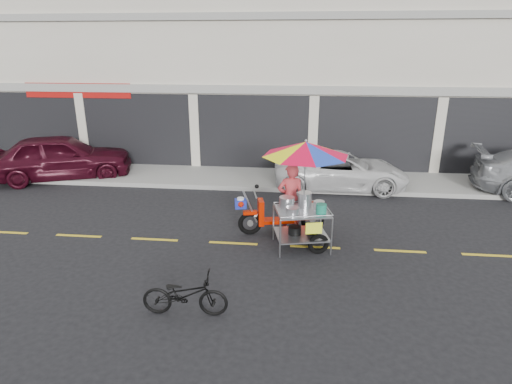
# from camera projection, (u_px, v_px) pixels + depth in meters

# --- Properties ---
(ground) EXTENTS (90.00, 90.00, 0.00)m
(ground) POSITION_uv_depth(u_px,v_px,m) (315.00, 247.00, 10.32)
(ground) COLOR black
(sidewalk) EXTENTS (45.00, 3.00, 0.15)m
(sidewalk) POSITION_uv_depth(u_px,v_px,m) (312.00, 178.00, 15.47)
(sidewalk) COLOR gray
(sidewalk) RESTS_ON ground
(shophouse_block) EXTENTS (36.00, 8.11, 10.40)m
(shophouse_block) POSITION_uv_depth(u_px,v_px,m) (379.00, 55.00, 18.63)
(shophouse_block) COLOR beige
(shophouse_block) RESTS_ON ground
(centerline) EXTENTS (42.00, 0.10, 0.01)m
(centerline) POSITION_uv_depth(u_px,v_px,m) (315.00, 247.00, 10.32)
(centerline) COLOR gold
(centerline) RESTS_ON ground
(maroon_sedan) EXTENTS (5.21, 3.62, 1.65)m
(maroon_sedan) POSITION_uv_depth(u_px,v_px,m) (61.00, 157.00, 15.39)
(maroon_sedan) COLOR #340714
(maroon_sedan) RESTS_ON ground
(white_pickup) EXTENTS (4.51, 2.14, 1.24)m
(white_pickup) POSITION_uv_depth(u_px,v_px,m) (341.00, 170.00, 14.44)
(white_pickup) COLOR silver
(white_pickup) RESTS_ON ground
(near_bicycle) EXTENTS (1.56, 0.61, 0.81)m
(near_bicycle) POSITION_uv_depth(u_px,v_px,m) (185.00, 295.00, 7.61)
(near_bicycle) COLOR black
(near_bicycle) RESTS_ON ground
(food_vendor_rig) EXTENTS (2.93, 2.40, 2.63)m
(food_vendor_rig) POSITION_uv_depth(u_px,v_px,m) (298.00, 177.00, 10.14)
(food_vendor_rig) COLOR black
(food_vendor_rig) RESTS_ON ground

